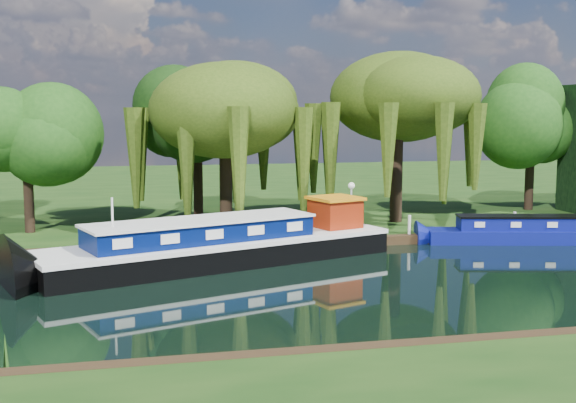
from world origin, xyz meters
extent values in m
plane|color=black|center=(0.00, 0.00, 0.00)|extent=(120.00, 120.00, 0.00)
cube|color=black|center=(0.00, 34.00, 0.23)|extent=(120.00, 52.00, 0.45)
cube|color=black|center=(-7.25, 5.27, 0.41)|extent=(16.49, 8.82, 1.08)
cube|color=silver|center=(-7.25, 5.27, 1.04)|extent=(16.60, 8.92, 0.20)
cube|color=#031046|center=(-8.10, 4.97, 1.57)|extent=(10.35, 5.81, 0.86)
cube|color=silver|center=(-8.10, 4.97, 2.05)|extent=(10.58, 6.04, 0.11)
cube|color=maroon|center=(-1.31, 7.38, 1.82)|extent=(2.53, 2.53, 1.35)
cube|color=orange|center=(-1.31, 7.38, 2.57)|extent=(2.82, 2.82, 0.14)
cylinder|color=silver|center=(-11.84, 3.65, 2.23)|extent=(0.09, 0.09, 2.16)
cube|color=navy|center=(9.11, 7.07, 0.29)|extent=(10.67, 4.12, 0.79)
cube|color=navy|center=(9.11, 7.07, 1.02)|extent=(7.49, 2.97, 0.66)
cube|color=black|center=(9.11, 7.07, 1.39)|extent=(7.59, 3.08, 0.09)
cube|color=silver|center=(6.26, 7.04, 1.05)|extent=(0.52, 0.16, 0.28)
cube|color=silver|center=(8.06, 6.62, 1.05)|extent=(0.52, 0.16, 0.28)
cube|color=silver|center=(9.86, 6.20, 1.05)|extent=(0.52, 0.16, 0.28)
cylinder|color=black|center=(-5.92, 13.13, 3.02)|extent=(0.67, 0.67, 5.13)
ellipsoid|color=#283F0D|center=(-5.92, 13.13, 6.72)|extent=(7.17, 7.17, 4.63)
cylinder|color=black|center=(3.90, 12.71, 3.12)|extent=(0.76, 0.76, 5.35)
ellipsoid|color=#283F0D|center=(3.90, 12.71, 6.98)|extent=(7.30, 7.30, 4.72)
cylinder|color=black|center=(-16.30, 13.31, 3.32)|extent=(0.50, 0.50, 5.74)
ellipsoid|color=#163F0F|center=(-16.30, 13.31, 5.67)|extent=(4.70, 4.70, 4.70)
cylinder|color=black|center=(-7.05, 17.45, 3.60)|extent=(0.55, 0.55, 6.31)
ellipsoid|color=black|center=(-7.05, 17.45, 6.18)|extent=(5.05, 5.05, 5.05)
cylinder|color=black|center=(14.19, 15.71, 3.52)|extent=(0.62, 0.62, 6.14)
ellipsoid|color=#163F0F|center=(14.19, 15.71, 6.03)|extent=(4.91, 4.91, 4.91)
cylinder|color=silver|center=(0.50, 10.50, 1.55)|extent=(0.10, 0.10, 2.20)
sphere|color=white|center=(0.50, 10.50, 2.83)|extent=(0.36, 0.36, 0.36)
cylinder|color=silver|center=(-10.00, 8.40, 0.95)|extent=(0.16, 0.16, 1.00)
cylinder|color=silver|center=(-4.00, 8.40, 0.95)|extent=(0.16, 0.16, 1.00)
cylinder|color=silver|center=(3.00, 8.40, 0.95)|extent=(0.16, 0.16, 1.00)
cylinder|color=silver|center=(9.00, 8.40, 0.95)|extent=(0.16, 0.16, 1.00)
camera|label=1|loc=(-11.12, -26.29, 6.77)|focal=45.00mm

